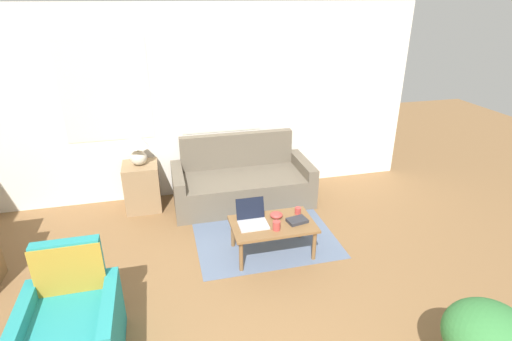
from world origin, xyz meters
name	(u,v)px	position (x,y,z in m)	size (l,w,h in m)	color
wall_back	(173,106)	(0.00, 3.99, 1.31)	(6.87, 0.06, 2.60)	white
rug	(259,224)	(0.90, 2.86, 0.00)	(1.64, 1.88, 0.01)	slate
couch	(242,183)	(0.83, 3.55, 0.26)	(1.88, 0.86, 0.90)	#665B4C
armchair	(72,331)	(-1.01, 1.24, 0.28)	(0.72, 0.80, 0.91)	teal
side_table	(142,186)	(-0.50, 3.66, 0.32)	(0.45, 0.45, 0.64)	#937551
table_lamp	(137,145)	(-0.50, 3.66, 0.91)	(0.30, 0.30, 0.46)	beige
coffee_table	(273,227)	(0.90, 2.24, 0.34)	(0.91, 0.56, 0.38)	brown
laptop	(252,219)	(0.68, 2.29, 0.44)	(0.31, 0.30, 0.25)	#B7B7BC
cup_navy	(298,211)	(1.23, 2.37, 0.42)	(0.07, 0.07, 0.08)	#B23D38
cup_yellow	(277,226)	(0.90, 2.10, 0.43)	(0.08, 0.08, 0.10)	#B23D38
snack_bowl	(276,215)	(0.97, 2.34, 0.42)	(0.14, 0.14, 0.06)	#B23D38
book_red	(297,220)	(1.17, 2.20, 0.40)	(0.24, 0.19, 0.04)	#2D2D33
potted_plant	(487,339)	(1.94, 0.30, 0.40)	(0.63, 0.63, 0.66)	#BCB2A3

